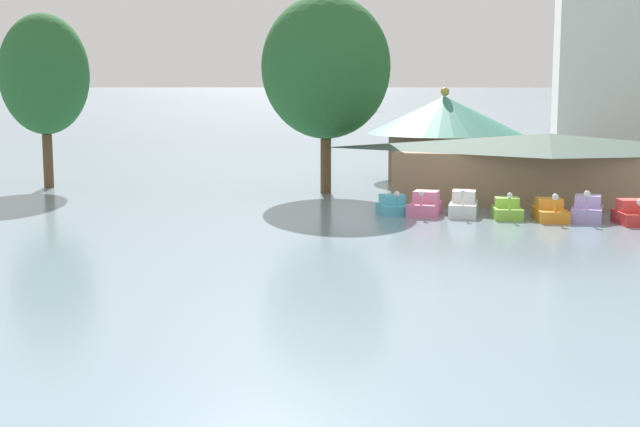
% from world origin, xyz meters
% --- Properties ---
extents(pedal_boat_cyan, '(2.32, 2.75, 1.46)m').
position_xyz_m(pedal_boat_cyan, '(8.48, 36.44, 0.44)').
color(pedal_boat_cyan, '#4CB7CC').
rests_on(pedal_boat_cyan, ground).
extents(pedal_boat_pink, '(1.90, 2.87, 1.55)m').
position_xyz_m(pedal_boat_pink, '(10.36, 36.35, 0.55)').
color(pedal_boat_pink, pink).
rests_on(pedal_boat_pink, ground).
extents(pedal_boat_white, '(1.54, 2.96, 1.63)m').
position_xyz_m(pedal_boat_white, '(12.53, 36.72, 0.56)').
color(pedal_boat_white, white).
rests_on(pedal_boat_white, ground).
extents(pedal_boat_lime, '(1.84, 2.53, 1.57)m').
position_xyz_m(pedal_boat_lime, '(14.99, 36.15, 0.47)').
color(pedal_boat_lime, '#8CCC3F').
rests_on(pedal_boat_lime, ground).
extents(pedal_boat_orange, '(2.05, 3.17, 1.63)m').
position_xyz_m(pedal_boat_orange, '(17.34, 35.96, 0.48)').
color(pedal_boat_orange, orange).
rests_on(pedal_boat_orange, ground).
extents(pedal_boat_lavender, '(1.93, 2.75, 1.80)m').
position_xyz_m(pedal_boat_lavender, '(19.35, 36.07, 0.57)').
color(pedal_boat_lavender, '#B299D8').
rests_on(pedal_boat_lavender, ground).
extents(pedal_boat_red, '(2.11, 2.80, 1.49)m').
position_xyz_m(pedal_boat_red, '(21.64, 35.44, 0.52)').
color(pedal_boat_red, red).
rests_on(pedal_boat_red, ground).
extents(boathouse, '(20.54, 8.70, 4.38)m').
position_xyz_m(boathouse, '(17.43, 43.66, 2.28)').
color(boathouse, '#9E7F5B').
rests_on(boathouse, ground).
extents(green_roof_pavilion, '(12.06, 12.06, 7.18)m').
position_xyz_m(green_roof_pavilion, '(9.94, 56.03, 3.77)').
color(green_roof_pavilion, brown).
rests_on(green_roof_pavilion, ground).
extents(shoreline_tree_tall_left, '(6.34, 6.34, 12.47)m').
position_xyz_m(shoreline_tree_tall_left, '(-17.69, 44.43, 8.12)').
color(shoreline_tree_tall_left, brown).
rests_on(shoreline_tree_tall_left, ground).
extents(shoreline_tree_mid, '(8.77, 8.77, 13.48)m').
position_xyz_m(shoreline_tree_mid, '(2.65, 45.42, 8.59)').
color(shoreline_tree_mid, brown).
rests_on(shoreline_tree_mid, ground).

